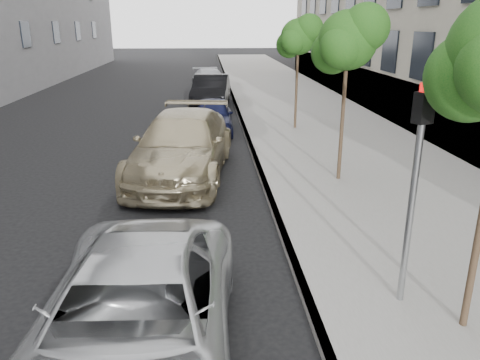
{
  "coord_description": "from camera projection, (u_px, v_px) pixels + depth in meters",
  "views": [
    {
      "loc": [
        -0.31,
        -3.83,
        4.15
      ],
      "look_at": [
        0.24,
        4.02,
        1.5
      ],
      "focal_mm": 35.0,
      "sensor_mm": 36.0,
      "label": 1
    }
  ],
  "objects": [
    {
      "name": "sidewalk",
      "position": [
        284.0,
        95.0,
        27.92
      ],
      "size": [
        6.4,
        72.0,
        0.14
      ],
      "primitive_type": "cube",
      "color": "gray",
      "rests_on": "ground"
    },
    {
      "name": "curb",
      "position": [
        232.0,
        95.0,
        27.71
      ],
      "size": [
        0.15,
        72.0,
        0.14
      ],
      "primitive_type": "cube",
      "color": "#9E9B93",
      "rests_on": "ground"
    },
    {
      "name": "tree_mid",
      "position": [
        349.0,
        40.0,
        11.55
      ],
      "size": [
        1.79,
        1.59,
        4.49
      ],
      "color": "#38281C",
      "rests_on": "sidewalk"
    },
    {
      "name": "tree_far",
      "position": [
        299.0,
        37.0,
        17.73
      ],
      "size": [
        1.7,
        1.5,
        4.35
      ],
      "color": "#38281C",
      "rests_on": "sidewalk"
    },
    {
      "name": "signal_pole",
      "position": [
        416.0,
        172.0,
        6.51
      ],
      "size": [
        0.29,
        0.26,
        3.27
      ],
      "rotation": [
        0.0,
        0.0,
        0.38
      ],
      "color": "#939699",
      "rests_on": "sidewalk"
    },
    {
      "name": "minivan",
      "position": [
        134.0,
        322.0,
        5.63
      ],
      "size": [
        2.63,
        5.33,
        1.46
      ],
      "primitive_type": "imported",
      "rotation": [
        0.0,
        0.0,
        -0.04
      ],
      "color": "#B6B9BB",
      "rests_on": "ground"
    },
    {
      "name": "suv",
      "position": [
        182.0,
        145.0,
        13.16
      ],
      "size": [
        3.22,
        6.3,
        1.75
      ],
      "primitive_type": "imported",
      "rotation": [
        0.0,
        0.0,
        -0.13
      ],
      "color": "tan",
      "rests_on": "ground"
    },
    {
      "name": "sedan_blue",
      "position": [
        213.0,
        115.0,
        18.53
      ],
      "size": [
        1.66,
        3.92,
        1.32
      ],
      "primitive_type": "imported",
      "rotation": [
        0.0,
        0.0,
        -0.03
      ],
      "color": "black",
      "rests_on": "ground"
    },
    {
      "name": "sedan_black",
      "position": [
        211.0,
        91.0,
        23.99
      ],
      "size": [
        2.17,
        5.06,
        1.62
      ],
      "primitive_type": "imported",
      "rotation": [
        0.0,
        0.0,
        -0.09
      ],
      "color": "black",
      "rests_on": "ground"
    },
    {
      "name": "sedan_rear",
      "position": [
        210.0,
        81.0,
        29.41
      ],
      "size": [
        2.56,
        4.98,
        1.38
      ],
      "primitive_type": "imported",
      "rotation": [
        0.0,
        0.0,
        0.14
      ],
      "color": "#A3A6AB",
      "rests_on": "ground"
    }
  ]
}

